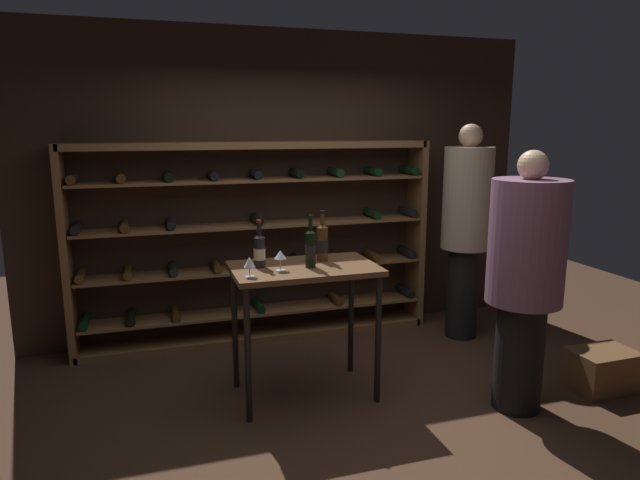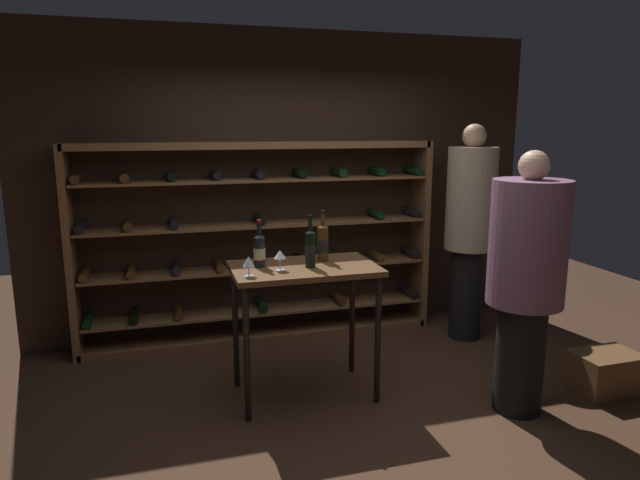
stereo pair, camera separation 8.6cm
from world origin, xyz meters
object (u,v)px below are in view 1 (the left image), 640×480
at_px(person_bystander_red_print, 525,272).
at_px(wine_crate, 602,370).
at_px(tasting_table, 304,283).
at_px(wine_bottle_red_label, 310,248).
at_px(wine_glass_stemmed_center, 280,256).
at_px(wine_bottle_gold_foil, 322,242).
at_px(wine_rack, 256,243).
at_px(wine_bottle_amber_reserve, 259,250).
at_px(person_guest_khaki, 466,222).
at_px(wine_glass_stemmed_left, 249,263).

height_order(person_bystander_red_print, wine_crate, person_bystander_red_print).
height_order(tasting_table, wine_bottle_red_label, wine_bottle_red_label).
bearing_deg(wine_glass_stemmed_center, wine_bottle_gold_foil, 27.92).
bearing_deg(person_bystander_red_print, tasting_table, -26.90).
bearing_deg(person_bystander_red_print, wine_rack, -53.38).
height_order(tasting_table, wine_bottle_gold_foil, wine_bottle_gold_foil).
xyz_separation_m(person_bystander_red_print, wine_bottle_amber_reserve, (-1.70, 0.71, 0.12)).
distance_m(tasting_table, wine_glass_stemmed_center, 0.32).
bearing_deg(wine_bottle_gold_foil, wine_bottle_red_label, -130.61).
height_order(tasting_table, person_guest_khaki, person_guest_khaki).
xyz_separation_m(tasting_table, person_guest_khaki, (1.76, 0.70, 0.24)).
xyz_separation_m(wine_bottle_amber_reserve, wine_glass_stemmed_left, (-0.12, -0.24, -0.03)).
height_order(wine_rack, wine_glass_stemmed_center, wine_rack).
bearing_deg(wine_glass_stemmed_center, person_guest_khaki, 21.87).
xyz_separation_m(person_bystander_red_print, wine_crate, (0.81, 0.05, -0.85)).
bearing_deg(person_bystander_red_print, wine_glass_stemmed_center, -21.53).
xyz_separation_m(wine_rack, wine_bottle_gold_foil, (0.28, -1.12, 0.21)).
distance_m(person_guest_khaki, wine_crate, 1.67).
relative_size(person_bystander_red_print, wine_bottle_red_label, 4.86).
height_order(wine_crate, wine_bottle_red_label, wine_bottle_red_label).
bearing_deg(wine_bottle_red_label, tasting_table, 122.89).
bearing_deg(wine_bottle_amber_reserve, person_guest_khaki, 17.25).
bearing_deg(wine_crate, wine_rack, 141.40).
bearing_deg(wine_glass_stemmed_center, tasting_table, 23.21).
xyz_separation_m(wine_rack, person_guest_khaki, (1.87, -0.53, 0.19)).
bearing_deg(wine_crate, wine_glass_stemmed_left, 170.96).
xyz_separation_m(wine_crate, wine_bottle_gold_foil, (-2.02, 0.71, 0.98)).
distance_m(wine_glass_stemmed_center, wine_glass_stemmed_left, 0.26).
bearing_deg(wine_bottle_red_label, wine_glass_stemmed_left, -163.90).
distance_m(wine_bottle_amber_reserve, wine_glass_stemmed_left, 0.27).
xyz_separation_m(person_bystander_red_print, wine_glass_stemmed_center, (-1.58, 0.57, 0.10)).
bearing_deg(wine_bottle_red_label, wine_bottle_amber_reserve, 162.27).
distance_m(tasting_table, wine_bottle_gold_foil, 0.34).
relative_size(tasting_table, person_guest_khaki, 0.52).
bearing_deg(wine_bottle_red_label, person_bystander_red_print, -23.81).
bearing_deg(wine_bottle_gold_foil, wine_crate, -19.49).
relative_size(person_guest_khaki, wine_bottle_gold_foil, 5.29).
relative_size(wine_bottle_gold_foil, wine_bottle_amber_reserve, 1.11).
bearing_deg(wine_glass_stemmed_left, person_bystander_red_print, -14.33).
bearing_deg(person_guest_khaki, person_bystander_red_print, 161.82).
relative_size(person_guest_khaki, wine_glass_stemmed_center, 13.88).
bearing_deg(wine_glass_stemmed_center, wine_crate, -12.28).
height_order(wine_rack, wine_bottle_gold_foil, wine_rack).
distance_m(person_guest_khaki, wine_bottle_gold_foil, 1.69).
bearing_deg(wine_rack, wine_crate, -38.60).
height_order(wine_bottle_red_label, wine_glass_stemmed_left, wine_bottle_red_label).
bearing_deg(wine_glass_stemmed_left, wine_bottle_gold_foil, 26.25).
bearing_deg(wine_glass_stemmed_left, tasting_table, 23.39).
relative_size(wine_bottle_gold_foil, wine_glass_stemmed_center, 2.62).
distance_m(person_bystander_red_print, wine_bottle_red_label, 1.48).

